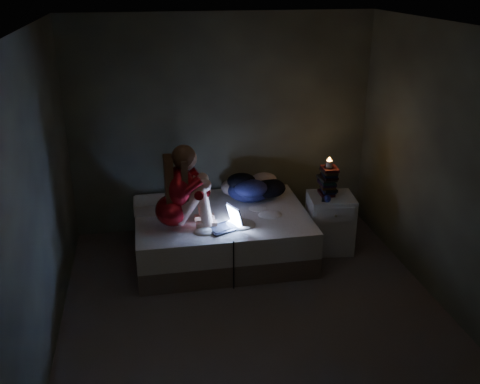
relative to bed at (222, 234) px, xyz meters
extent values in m
cube|color=#504643|center=(0.14, -1.10, -0.27)|extent=(3.60, 3.80, 0.02)
cube|color=silver|center=(0.14, -1.10, 2.35)|extent=(3.60, 3.80, 0.02)
cube|color=#2F312B|center=(0.14, 0.81, 1.04)|extent=(3.60, 0.02, 2.60)
cube|color=#2F312B|center=(0.14, -3.01, 1.04)|extent=(3.60, 0.02, 2.60)
cube|color=#2F312B|center=(-1.67, -1.10, 1.04)|extent=(0.02, 3.80, 2.60)
cube|color=#2F312B|center=(1.95, -1.10, 1.04)|extent=(0.02, 3.80, 2.60)
cube|color=silver|center=(-0.74, 0.21, 0.32)|extent=(0.43, 0.31, 0.13)
cube|color=silver|center=(1.24, -0.08, 0.07)|extent=(0.55, 0.50, 0.66)
cylinder|color=beige|center=(1.21, -0.02, 0.76)|extent=(0.07, 0.07, 0.08)
cube|color=black|center=(1.14, -0.18, 0.41)|extent=(0.10, 0.15, 0.01)
sphere|color=navy|center=(1.15, -0.24, 0.44)|extent=(0.08, 0.08, 0.08)
camera|label=1|loc=(-0.78, -5.36, 2.75)|focal=40.21mm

